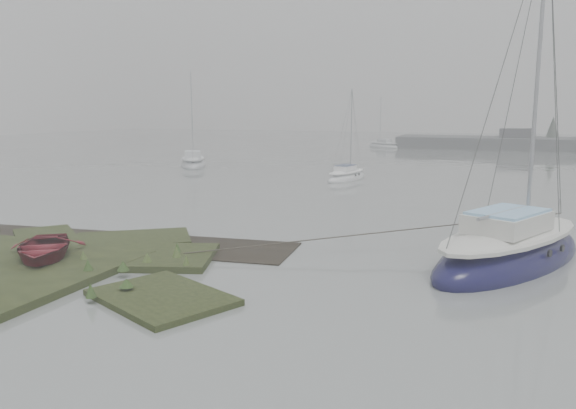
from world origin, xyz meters
The scene contains 6 objects.
ground centered at (0.00, 30.00, 0.00)m, with size 160.00×160.00×0.00m, color slate.
sailboat_main centered at (8.72, 6.19, 0.35)m, with size 5.83×8.25×11.17m.
sailboat_white centered at (-1.49, 25.07, 0.20)m, with size 2.44×4.89×6.60m.
sailboat_far_a centered at (-15.94, 29.31, 0.26)m, with size 4.73×6.25×8.55m.
sailboat_far_c centered at (-5.64, 58.78, 0.22)m, with size 4.94×4.21×6.95m.
dinghy centered at (-4.73, 1.00, 0.55)m, with size 2.30×3.21×0.67m, color maroon.
Camera 1 is at (8.24, -12.00, 4.73)m, focal length 35.00 mm.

